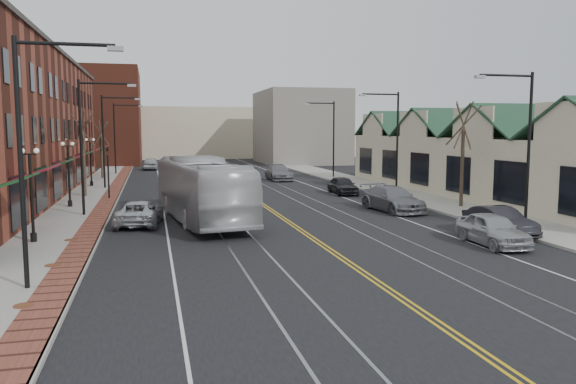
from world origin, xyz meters
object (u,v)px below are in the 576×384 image
parked_car_a (493,229)px  parked_car_c (393,199)px  parked_car_d (343,185)px  transit_bus (202,190)px  parked_car_b (500,221)px  parked_suv (139,213)px

parked_car_a → parked_car_c: 10.90m
parked_car_c → parked_car_d: parked_car_c is taller
transit_bus → parked_car_b: size_ratio=3.03×
parked_car_b → parked_car_d: 18.54m
parked_car_c → parked_suv: bearing=178.7°
parked_car_d → parked_car_c: bearing=-88.0°
parked_car_a → parked_car_c: (0.00, 10.90, 0.06)m
transit_bus → parked_suv: transit_bus is taller
parked_car_b → parked_car_d: parked_car_d is taller
transit_bus → parked_car_b: 16.12m
parked_suv → parked_car_d: bearing=-137.7°
parked_suv → parked_car_b: 18.95m
parked_car_a → parked_car_d: parked_car_a is taller
parked_car_a → parked_car_d: size_ratio=1.03×
parked_suv → parked_car_b: (17.50, -7.28, 0.03)m
parked_suv → parked_car_c: bearing=-167.6°
parked_suv → parked_car_d: parked_car_d is taller
transit_bus → parked_car_c: bearing=176.8°
transit_bus → parked_car_c: 12.31m
parked_car_b → transit_bus: bearing=146.6°
parked_car_c → parked_car_d: 9.66m
transit_bus → parked_car_c: size_ratio=2.37×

